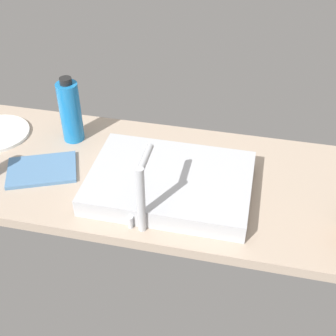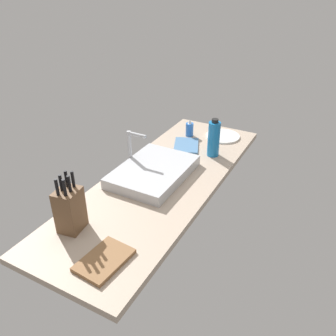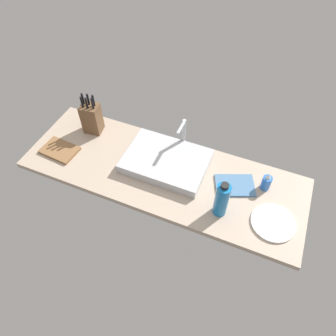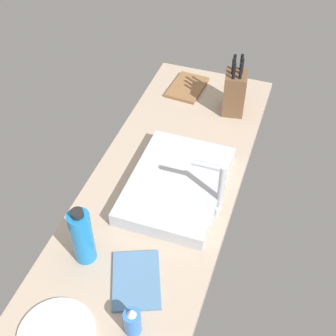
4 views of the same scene
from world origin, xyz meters
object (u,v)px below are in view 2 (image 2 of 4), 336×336
Objects in this scene: water_bottle at (214,139)px; dish_towel at (186,145)px; sink_basin at (154,171)px; cutting_board at (104,260)px; soap_bottle at (190,129)px; dinner_plate at (223,136)px; faucet at (132,146)px; knife_block at (70,209)px.

water_bottle is 1.09× the size of dish_towel.
cutting_board is (-68.26, -16.48, -2.13)cm from sink_basin.
sink_basin is at bearing -179.79° from dish_towel.
dish_towel is at bearing -161.60° from soap_bottle.
dinner_plate and dish_towel have the same top height.
faucet is 0.94× the size of dinner_plate.
water_bottle is at bearing -26.89° from sink_basin.
faucet is at bearing 168.40° from soap_bottle.
soap_bottle is 24.12cm from dinner_plate.
knife_block is at bearing 68.44° from cutting_board.
dish_towel is (-16.34, -5.44, -4.62)cm from soap_bottle.
cutting_board is 0.92× the size of water_bottle.
soap_bottle reaches higher than dish_towel.
water_bottle reaches higher than dinner_plate.
dish_towel is (39.65, -16.94, -12.74)cm from faucet.
water_bottle is at bearing -127.49° from soap_bottle.
dish_towel is (43.54, 0.16, -2.43)cm from sink_basin.
cutting_board is (-10.19, -25.78, -9.99)cm from knife_block.
soap_bottle is at bearing 18.40° from dish_towel.
knife_block is 118.14cm from soap_bottle.
water_bottle reaches higher than sink_basin.
knife_block reaches higher than sink_basin.
knife_block is 102.53cm from dish_towel.
sink_basin is at bearing 166.81° from dinner_plate.
dish_towel is at bearing 8.47° from cutting_board.
dinner_plate is at bearing -32.60° from dish_towel.
dinner_plate is at bearing -13.19° from sink_basin.
cutting_board is 1.86× the size of soap_bottle.
water_bottle is at bearing -2.02° from cutting_board.
knife_block is at bearing 174.86° from dish_towel.
faucet is 1.00× the size of dish_towel.
faucet is 80.54cm from cutting_board.
faucet is 74.33cm from dinner_plate.
water_bottle reaches higher than cutting_board.
knife_block reaches higher than cutting_board.
water_bottle is 1.03× the size of dinner_plate.
sink_basin is at bearing -102.82° from faucet.
dinner_plate is (69.12, -16.20, -2.43)cm from sink_basin.
sink_basin is 2.24× the size of faucet.
faucet is at bearing 134.02° from water_bottle.
soap_bottle is 0.50× the size of water_bottle.
cutting_board is (-72.14, -33.58, -12.44)cm from faucet.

